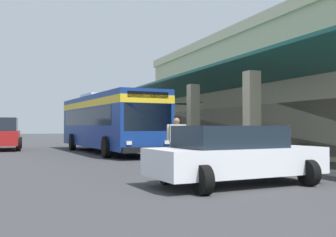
# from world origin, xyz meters

# --- Properties ---
(ground) EXTENTS (120.00, 120.00, 0.00)m
(ground) POSITION_xyz_m (0.00, 8.00, 0.00)
(ground) COLOR #38383A
(curb_strip) EXTENTS (34.50, 0.50, 0.12)m
(curb_strip) POSITION_xyz_m (2.46, 3.22, 0.06)
(curb_strip) COLOR #9E998E
(curb_strip) RESTS_ON ground
(plaza_building) EXTENTS (29.05, 16.31, 7.40)m
(plaza_building) POSITION_xyz_m (2.46, 12.85, 3.71)
(plaza_building) COLOR #C6B793
(plaza_building) RESTS_ON ground
(transit_bus) EXTENTS (11.39, 3.54, 3.34)m
(transit_bus) POSITION_xyz_m (0.44, -0.75, 1.85)
(transit_bus) COLOR navy
(transit_bus) RESTS_ON ground
(parked_sedan_white) EXTENTS (2.68, 4.53, 1.47)m
(parked_sedan_white) POSITION_xyz_m (13.79, -0.63, 0.75)
(parked_sedan_white) COLOR silver
(parked_sedan_white) RESTS_ON ground
(parked_suv_red) EXTENTS (4.88, 2.36, 1.97)m
(parked_suv_red) POSITION_xyz_m (-4.28, -6.26, 1.02)
(parked_suv_red) COLOR maroon
(parked_suv_red) RESTS_ON ground
(pedestrian) EXTENTS (0.52, 0.67, 1.77)m
(pedestrian) POSITION_xyz_m (8.85, -0.14, 1.00)
(pedestrian) COLOR #38383D
(pedestrian) RESTS_ON ground
(potted_palm) EXTENTS (1.87, 1.97, 3.14)m
(potted_palm) POSITION_xyz_m (-1.32, 4.92, 0.67)
(potted_palm) COLOR #4C4742
(potted_palm) RESTS_ON ground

